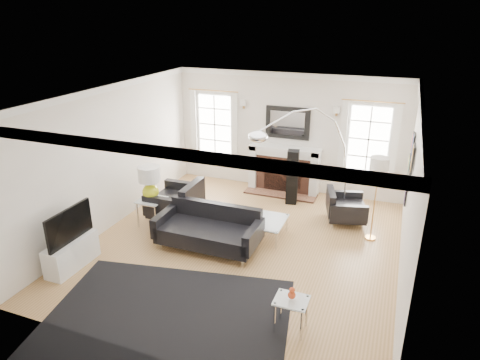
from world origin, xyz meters
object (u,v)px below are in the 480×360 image
at_px(sofa, 209,230).
at_px(armchair_right, 344,208).
at_px(coffee_table, 263,221).
at_px(gourd_lamp, 150,181).
at_px(fireplace, 284,170).
at_px(arc_floor_lamp, 304,164).
at_px(armchair_left, 178,202).

distance_m(sofa, armchair_right, 2.86).
xyz_separation_m(coffee_table, gourd_lamp, (-2.27, -0.31, 0.62)).
bearing_deg(sofa, fireplace, 79.51).
bearing_deg(sofa, arc_floor_lamp, 43.71).
distance_m(sofa, arc_floor_lamp, 2.19).
relative_size(fireplace, coffee_table, 2.08).
bearing_deg(sofa, coffee_table, 40.57).
relative_size(sofa, armchair_left, 1.80).
bearing_deg(armchair_right, coffee_table, -138.67).
distance_m(gourd_lamp, arc_floor_lamp, 3.05).
xyz_separation_m(fireplace, armchair_right, (1.60, -1.15, -0.23)).
distance_m(armchair_right, coffee_table, 1.79).
xyz_separation_m(armchair_right, arc_floor_lamp, (-0.75, -0.54, 1.04)).
relative_size(armchair_left, armchair_right, 1.05).
bearing_deg(armchair_right, armchair_left, -160.82).
bearing_deg(gourd_lamp, armchair_left, 43.10).
bearing_deg(gourd_lamp, coffee_table, 7.74).
height_order(fireplace, sofa, fireplace).
relative_size(armchair_left, gourd_lamp, 1.51).
bearing_deg(fireplace, gourd_lamp, -127.37).
distance_m(armchair_left, coffee_table, 1.88).
height_order(armchair_right, coffee_table, armchair_right).
xyz_separation_m(sofa, arc_floor_lamp, (1.40, 1.34, 1.02)).
distance_m(sofa, gourd_lamp, 1.63).
bearing_deg(fireplace, sofa, -100.49).
bearing_deg(gourd_lamp, fireplace, 52.63).
height_order(sofa, coffee_table, sofa).
relative_size(sofa, armchair_right, 1.90).
relative_size(armchair_right, arc_floor_lamp, 0.40).
xyz_separation_m(fireplace, arc_floor_lamp, (0.84, -1.69, 0.81)).
height_order(coffee_table, arc_floor_lamp, arc_floor_lamp).
xyz_separation_m(armchair_right, gourd_lamp, (-3.62, -1.49, 0.64)).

